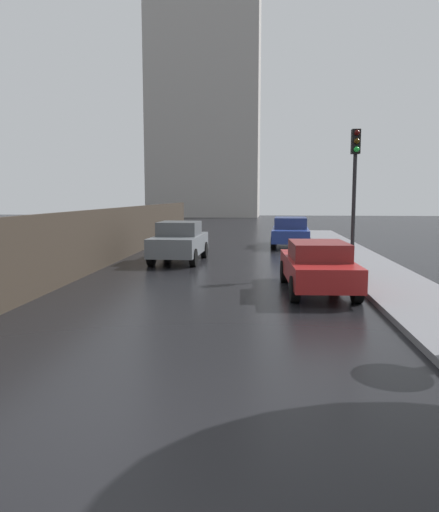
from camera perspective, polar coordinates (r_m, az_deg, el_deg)
The scene contains 6 objects.
ground at distance 5.83m, azimuth -9.74°, elevation -18.99°, with size 120.00×120.00×0.00m, color black.
car_red_mid_road at distance 13.38m, azimuth 11.21°, elevation -1.08°, with size 1.84×4.35×1.35m.
car_grey_far_ahead at distance 19.19m, azimuth -4.65°, elevation 1.67°, with size 1.88×4.06×1.55m.
car_blue_behind_camera at distance 25.25m, azimuth 8.17°, elevation 2.82°, with size 2.04×4.47×1.46m.
traffic_light at distance 16.17m, azimuth 15.32°, elevation 9.08°, with size 0.26×0.39×4.44m.
distant_tower at distance 62.83m, azimuth -1.81°, elevation 19.72°, with size 13.53×6.64×38.60m.
Camera 1 is at (1.37, -5.07, 2.54)m, focal length 34.73 mm.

